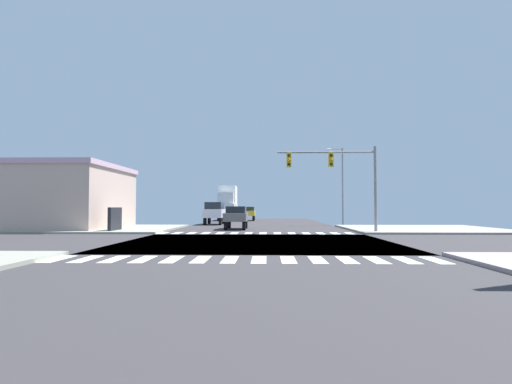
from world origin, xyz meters
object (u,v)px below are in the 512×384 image
object	(u,v)px
sedan_trailing_5	(248,212)
street_lamp	(340,179)
bank_building	(32,197)
box_truck_leading_1	(228,202)
suv_middle_1	(215,211)
traffic_signal_mast	(336,169)
sedan_queued_4	(236,216)

from	to	relation	value
sedan_trailing_5	street_lamp	bearing A→B (deg)	124.87
bank_building	box_truck_leading_1	distance (m)	27.67
box_truck_leading_1	suv_middle_1	xyz separation A→B (m)	(0.00, -14.33, -1.17)
bank_building	suv_middle_1	bearing A→B (deg)	33.55
suv_middle_1	bank_building	bearing A→B (deg)	33.55
traffic_signal_mast	suv_middle_1	xyz separation A→B (m)	(-10.39, 14.31, -3.13)
bank_building	street_lamp	bearing A→B (deg)	16.40
traffic_signal_mast	street_lamp	world-z (taller)	street_lamp
suv_middle_1	traffic_signal_mast	bearing A→B (deg)	125.98
street_lamp	traffic_signal_mast	bearing A→B (deg)	-101.37
traffic_signal_mast	sedan_trailing_5	world-z (taller)	traffic_signal_mast
sedan_trailing_5	sedan_queued_4	bearing A→B (deg)	90.00
bank_building	box_truck_leading_1	size ratio (longest dim) A/B	2.23
sedan_queued_4	sedan_trailing_5	distance (m)	22.37
traffic_signal_mast	bank_building	xyz separation A→B (m)	(-24.58, 4.89, -1.85)
suv_middle_1	sedan_queued_4	bearing A→B (deg)	107.58
sedan_queued_4	box_truck_leading_1	xyz separation A→B (m)	(-3.00, 23.80, 1.45)
bank_building	sedan_trailing_5	distance (m)	28.21
sedan_queued_4	box_truck_leading_1	size ratio (longest dim) A/B	0.60
street_lamp	bank_building	xyz separation A→B (m)	(-27.17, -8.00, -2.04)
street_lamp	sedan_trailing_5	bearing A→B (deg)	124.87
sedan_queued_4	box_truck_leading_1	world-z (taller)	box_truck_leading_1
street_lamp	sedan_trailing_5	xyz separation A→B (m)	(-9.98, 14.32, -3.60)
sedan_trailing_5	suv_middle_1	world-z (taller)	suv_middle_1
street_lamp	suv_middle_1	world-z (taller)	street_lamp
bank_building	suv_middle_1	size ratio (longest dim) A/B	3.50
traffic_signal_mast	sedan_queued_4	size ratio (longest dim) A/B	1.63
sedan_queued_4	suv_middle_1	bearing A→B (deg)	-72.42
traffic_signal_mast	street_lamp	bearing A→B (deg)	78.63
traffic_signal_mast	sedan_queued_4	distance (m)	9.46
sedan_queued_4	sedan_trailing_5	xyz separation A→B (m)	(0.00, 22.37, 0.00)
street_lamp	sedan_queued_4	bearing A→B (deg)	-141.09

